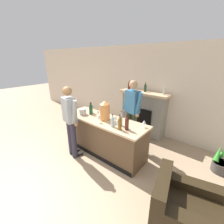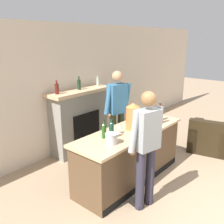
% 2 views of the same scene
% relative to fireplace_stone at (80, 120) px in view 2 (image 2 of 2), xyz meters
% --- Properties ---
extents(wall_back_panel, '(12.00, 0.07, 2.75)m').
position_rel_fireplace_stone_xyz_m(wall_back_panel, '(-0.24, 0.26, 0.67)').
color(wall_back_panel, beige).
rests_on(wall_back_panel, ground_plane).
extents(bar_counter, '(2.29, 0.76, 0.93)m').
position_rel_fireplace_stone_xyz_m(bar_counter, '(-0.27, -1.58, -0.24)').
color(bar_counter, brown).
rests_on(bar_counter, ground_plane).
extents(fireplace_stone, '(1.51, 0.52, 1.67)m').
position_rel_fireplace_stone_xyz_m(fireplace_stone, '(0.00, 0.00, 0.00)').
color(fireplace_stone, gray).
rests_on(fireplace_stone, ground_plane).
extents(armchair_black, '(1.07, 1.02, 0.77)m').
position_rel_fireplace_stone_xyz_m(armchair_black, '(1.86, -2.24, -0.44)').
color(armchair_black, black).
rests_on(armchair_black, ground_plane).
extents(potted_plant_corner, '(0.40, 0.39, 0.70)m').
position_rel_fireplace_stone_xyz_m(potted_plant_corner, '(2.22, -0.53, -0.44)').
color(potted_plant_corner, '#4B4844').
rests_on(potted_plant_corner, ground_plane).
extents(person_customer, '(0.65, 0.36, 1.77)m').
position_rel_fireplace_stone_xyz_m(person_customer, '(-0.75, -2.21, 0.28)').
color(person_customer, '#312F3E').
rests_on(person_customer, ground_plane).
extents(person_bartender, '(0.64, 0.37, 1.85)m').
position_rel_fireplace_stone_xyz_m(person_bartender, '(0.15, -0.95, 0.33)').
color(person_bartender, '#434C2C').
rests_on(person_bartender, ground_plane).
extents(copper_dispenser, '(0.25, 0.28, 0.47)m').
position_rel_fireplace_stone_xyz_m(copper_dispenser, '(-0.21, -1.59, 0.46)').
color(copper_dispenser, '#CE8041').
rests_on(copper_dispenser, bar_counter).
extents(ice_bucket_steel, '(0.19, 0.19, 0.16)m').
position_rel_fireplace_stone_xyz_m(ice_bucket_steel, '(-0.91, -1.70, 0.31)').
color(ice_bucket_steel, silver).
rests_on(ice_bucket_steel, bar_counter).
extents(wine_bottle_burgundy_dark, '(0.07, 0.07, 0.30)m').
position_rel_fireplace_stone_xyz_m(wine_bottle_burgundy_dark, '(-0.82, -1.47, 0.36)').
color(wine_bottle_burgundy_dark, '#24531A').
rests_on(wine_bottle_burgundy_dark, bar_counter).
extents(wine_bottle_cabernet_heavy, '(0.08, 0.08, 0.33)m').
position_rel_fireplace_stone_xyz_m(wine_bottle_cabernet_heavy, '(-0.75, -1.56, 0.37)').
color(wine_bottle_cabernet_heavy, '#16402E').
rests_on(wine_bottle_cabernet_heavy, bar_counter).
extents(wine_bottle_merlot_tall, '(0.07, 0.07, 0.35)m').
position_rel_fireplace_stone_xyz_m(wine_bottle_merlot_tall, '(0.29, -1.62, 0.38)').
color(wine_bottle_merlot_tall, '#B4B1C1').
rests_on(wine_bottle_merlot_tall, bar_counter).
extents(wine_bottle_port_short, '(0.08, 0.08, 0.29)m').
position_rel_fireplace_stone_xyz_m(wine_bottle_port_short, '(0.18, -1.78, 0.36)').
color(wine_bottle_port_short, '#A2B9BF').
rests_on(wine_bottle_port_short, bar_counter).
extents(wine_bottle_chardonnay_pale, '(0.08, 0.08, 0.34)m').
position_rel_fireplace_stone_xyz_m(wine_bottle_chardonnay_pale, '(0.51, -1.70, 0.38)').
color(wine_bottle_chardonnay_pale, '#4E211A').
rests_on(wine_bottle_chardonnay_pale, bar_counter).
extents(wine_bottle_rose_blush, '(0.08, 0.08, 0.34)m').
position_rel_fireplace_stone_xyz_m(wine_bottle_rose_blush, '(0.39, -1.79, 0.38)').
color(wine_bottle_rose_blush, brown).
rests_on(wine_bottle_rose_blush, bar_counter).
extents(wine_glass_front_right, '(0.09, 0.09, 0.17)m').
position_rel_fireplace_stone_xyz_m(wine_glass_front_right, '(0.73, -1.37, 0.35)').
color(wine_glass_front_right, silver).
rests_on(wine_glass_front_right, bar_counter).
extents(wine_glass_back_row, '(0.08, 0.08, 0.17)m').
position_rel_fireplace_stone_xyz_m(wine_glass_back_row, '(0.29, -1.74, 0.34)').
color(wine_glass_back_row, silver).
rests_on(wine_glass_back_row, bar_counter).
extents(wine_glass_near_bucket, '(0.08, 0.08, 0.19)m').
position_rel_fireplace_stone_xyz_m(wine_glass_near_bucket, '(-0.20, -1.82, 0.36)').
color(wine_glass_near_bucket, silver).
rests_on(wine_glass_near_bucket, bar_counter).
extents(wine_glass_mid_counter, '(0.08, 0.08, 0.17)m').
position_rel_fireplace_stone_xyz_m(wine_glass_mid_counter, '(0.10, -1.57, 0.35)').
color(wine_glass_mid_counter, silver).
rests_on(wine_glass_mid_counter, bar_counter).
extents(wine_glass_front_left, '(0.08, 0.08, 0.17)m').
position_rel_fireplace_stone_xyz_m(wine_glass_front_left, '(-0.51, -1.53, 0.34)').
color(wine_glass_front_left, silver).
rests_on(wine_glass_front_left, bar_counter).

